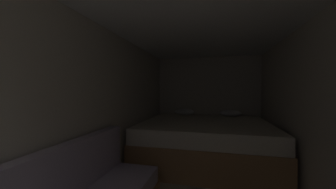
% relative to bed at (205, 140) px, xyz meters
% --- Properties ---
extents(wall_back, '(2.44, 0.05, 2.05)m').
position_rel_bed_xyz_m(wall_back, '(0.00, 1.05, 0.67)').
color(wall_back, beige).
rests_on(wall_back, ground).
extents(wall_left, '(0.05, 4.72, 2.05)m').
position_rel_bed_xyz_m(wall_left, '(-1.19, -1.33, 0.67)').
color(wall_left, beige).
rests_on(wall_left, ground).
extents(wall_right, '(0.05, 4.72, 2.05)m').
position_rel_bed_xyz_m(wall_right, '(1.19, -1.33, 0.67)').
color(wall_right, beige).
rests_on(wall_right, ground).
extents(ceiling_slab, '(2.44, 4.72, 0.05)m').
position_rel_bed_xyz_m(ceiling_slab, '(0.00, -1.33, 1.72)').
color(ceiling_slab, white).
rests_on(ceiling_slab, wall_left).
extents(bed, '(2.22, 1.98, 0.86)m').
position_rel_bed_xyz_m(bed, '(0.00, 0.00, 0.00)').
color(bed, '#9E7247').
rests_on(bed, ground).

